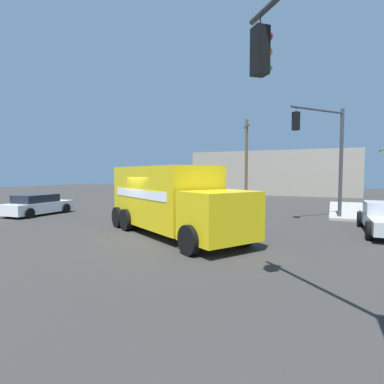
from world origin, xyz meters
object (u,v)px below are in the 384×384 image
at_px(delivery_truck, 171,199).
at_px(traffic_light_secondary, 327,146).
at_px(sedan_white, 38,205).
at_px(utility_pole, 246,158).
at_px(traffic_light_primary, 351,73).

height_order(delivery_truck, traffic_light_secondary, traffic_light_secondary).
relative_size(delivery_truck, sedan_white, 1.84).
bearing_deg(utility_pole, traffic_light_secondary, -58.26).
bearing_deg(traffic_light_secondary, traffic_light_primary, -87.94).
bearing_deg(sedan_white, delivery_truck, -11.12).
bearing_deg(traffic_light_secondary, sedan_white, -162.90).
distance_m(traffic_light_secondary, utility_pole, 14.93).
distance_m(sedan_white, utility_pole, 20.31).
relative_size(delivery_truck, traffic_light_secondary, 1.29).
xyz_separation_m(delivery_truck, sedan_white, (-10.81, 2.13, -0.90)).
distance_m(traffic_light_secondary, sedan_white, 17.95).
bearing_deg(traffic_light_primary, delivery_truck, 132.79).
bearing_deg(traffic_light_primary, sedan_white, 152.13).
relative_size(traffic_light_primary, utility_pole, 0.74).
bearing_deg(traffic_light_secondary, utility_pole, 121.74).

